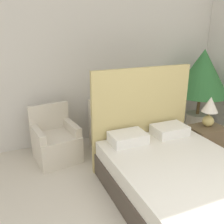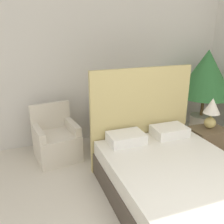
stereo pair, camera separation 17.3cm
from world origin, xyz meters
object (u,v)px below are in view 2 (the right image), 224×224
Objects in this scene: nightstand at (207,143)px; table_lamp at (212,110)px; armchair_near_window_right at (114,134)px; potted_palm at (206,77)px; armchair_near_window_left at (57,142)px; bed at (175,179)px.

table_lamp is at bearing 34.02° from nightstand.
armchair_near_window_right is at bearing 146.67° from nightstand.
potted_palm reaches higher than armchair_near_window_right.
armchair_near_window_left is at bearing 160.26° from table_lamp.
armchair_near_window_right reaches higher than nightstand.
armchair_near_window_right is at bearing 178.56° from potted_palm.
table_lamp is at bearing -37.99° from armchair_near_window_right.
bed is 2.47× the size of armchair_near_window_left.
armchair_near_window_left is 0.52× the size of potted_palm.
bed is 1.59m from armchair_near_window_right.
table_lamp reaches higher than armchair_near_window_right.
bed is at bearing -88.57° from armchair_near_window_right.
armchair_near_window_right is at bearing 97.28° from bed.
armchair_near_window_left is at bearing 179.07° from potted_palm.
nightstand is (2.27, -0.85, -0.01)m from armchair_near_window_left.
potted_palm is at bearing -7.29° from armchair_near_window_right.
table_lamp is (1.11, 0.75, 0.50)m from bed.
potted_palm is 1.30m from nightstand.
table_lamp is at bearing -27.73° from armchair_near_window_left.
armchair_near_window_right is (-0.20, 1.58, -0.03)m from bed.
bed is at bearing -136.30° from potted_palm.
bed is 1.29× the size of potted_palm.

